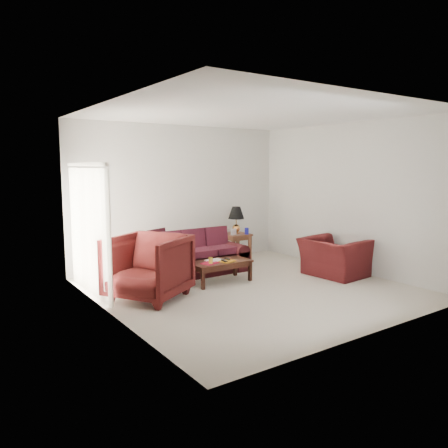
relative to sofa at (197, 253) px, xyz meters
name	(u,v)px	position (x,y,z in m)	size (l,w,h in m)	color
floor	(251,289)	(0.24, -1.44, -0.41)	(5.00, 5.00, 0.00)	beige
blinds	(88,230)	(-2.18, -0.14, 0.67)	(0.10, 2.00, 2.16)	silver
sofa	(197,253)	(0.00, 0.00, 0.00)	(2.02, 0.87, 0.83)	black
throw_pillow	(158,239)	(-0.53, 0.67, 0.25)	(0.40, 0.12, 0.40)	black
end_table	(236,247)	(1.37, 0.59, -0.11)	(0.56, 0.56, 0.61)	#51331C
table_lamp	(236,220)	(1.41, 0.62, 0.50)	(0.36, 0.36, 0.61)	#C0803C
clock	(234,232)	(1.23, 0.48, 0.27)	(0.13, 0.05, 0.13)	silver
blue_canister	(247,231)	(1.52, 0.37, 0.27)	(0.09, 0.09, 0.15)	#1A19A3
picture_frame	(225,230)	(1.18, 0.72, 0.28)	(0.14, 0.02, 0.17)	#B8B8BD
floor_lamp	(85,236)	(-2.02, 0.60, 0.46)	(0.28, 0.28, 1.75)	white
armchair_left	(148,267)	(-1.49, -0.95, 0.11)	(1.12, 1.15, 1.05)	#3C0E0D
armchair_right	(334,257)	(2.12, -1.63, -0.05)	(1.13, 0.99, 0.74)	#3C0D0F
coffee_table	(220,272)	(0.02, -0.77, -0.22)	(1.13, 0.57, 0.40)	black
magazine_red	(210,263)	(-0.23, -0.82, -0.01)	(0.29, 0.22, 0.02)	#B31133
magazine_white	(215,260)	(-0.04, -0.69, -0.01)	(0.30, 0.22, 0.02)	beige
magazine_orange	(227,261)	(0.12, -0.87, -0.01)	(0.28, 0.21, 0.02)	#C07916
remote_a	(224,261)	(0.04, -0.88, 0.01)	(0.05, 0.18, 0.02)	black
remote_b	(227,259)	(0.17, -0.79, 0.01)	(0.05, 0.16, 0.02)	black
yellow_glass	(211,261)	(-0.26, -0.89, 0.05)	(0.07, 0.07, 0.12)	gold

